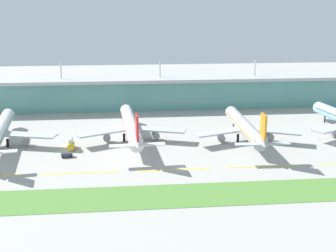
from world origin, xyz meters
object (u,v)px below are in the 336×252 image
Objects in this scene: pushback_tug at (67,154)px; fuel_truck at (71,144)px; airliner_near_middle at (131,126)px; airliner_far_middle at (245,127)px.

fuel_truck is at bearing 86.56° from pushback_tug.
fuel_truck is (-25.12, -10.31, -4.19)m from airliner_near_middle.
pushback_tug is at bearing -169.40° from airliner_far_middle.
pushback_tug is (-25.72, -20.32, -5.36)m from airliner_near_middle.
airliner_far_middle is 13.58× the size of pushback_tug.
airliner_near_middle is 27.48m from fuel_truck.
airliner_near_middle is at bearing 38.30° from pushback_tug.
airliner_near_middle reaches higher than pushback_tug.
airliner_far_middle reaches higher than fuel_truck.
airliner_near_middle is at bearing 22.31° from fuel_truck.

